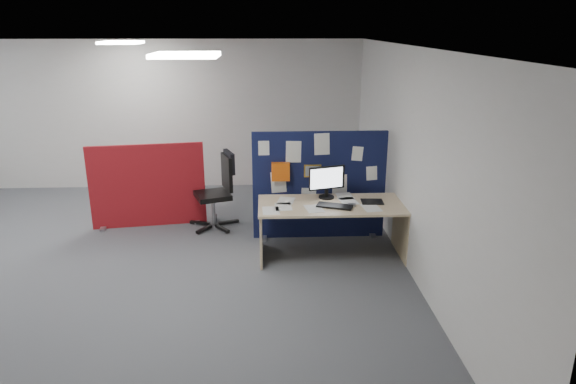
{
  "coord_description": "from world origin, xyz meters",
  "views": [
    {
      "loc": [
        2.72,
        -5.95,
        2.94
      ],
      "look_at": [
        2.99,
        -0.03,
        1.0
      ],
      "focal_mm": 32.0,
      "sensor_mm": 36.0,
      "label": 1
    }
  ],
  "objects_px": {
    "main_desk": "(331,215)",
    "monitor_main": "(327,180)",
    "navy_divider": "(318,185)",
    "office_chair": "(220,186)",
    "red_divider": "(148,187)"
  },
  "relations": [
    {
      "from": "office_chair",
      "to": "monitor_main",
      "type": "bearing_deg",
      "value": -50.06
    },
    {
      "from": "navy_divider",
      "to": "monitor_main",
      "type": "bearing_deg",
      "value": -79.59
    },
    {
      "from": "red_divider",
      "to": "main_desk",
      "type": "bearing_deg",
      "value": -31.88
    },
    {
      "from": "navy_divider",
      "to": "main_desk",
      "type": "xyz_separation_m",
      "value": [
        0.12,
        -0.62,
        -0.21
      ]
    },
    {
      "from": "red_divider",
      "to": "office_chair",
      "type": "height_order",
      "value": "red_divider"
    },
    {
      "from": "navy_divider",
      "to": "red_divider",
      "type": "bearing_deg",
      "value": 167.65
    },
    {
      "from": "main_desk",
      "to": "red_divider",
      "type": "bearing_deg",
      "value": 156.08
    },
    {
      "from": "main_desk",
      "to": "monitor_main",
      "type": "distance_m",
      "value": 0.46
    },
    {
      "from": "main_desk",
      "to": "office_chair",
      "type": "bearing_deg",
      "value": 144.67
    },
    {
      "from": "navy_divider",
      "to": "office_chair",
      "type": "xyz_separation_m",
      "value": [
        -1.42,
        0.48,
        -0.13
      ]
    },
    {
      "from": "navy_divider",
      "to": "office_chair",
      "type": "relative_size",
      "value": 1.66
    },
    {
      "from": "navy_divider",
      "to": "monitor_main",
      "type": "height_order",
      "value": "navy_divider"
    },
    {
      "from": "monitor_main",
      "to": "red_divider",
      "type": "relative_size",
      "value": 0.29
    },
    {
      "from": "red_divider",
      "to": "office_chair",
      "type": "bearing_deg",
      "value": -11.79
    },
    {
      "from": "monitor_main",
      "to": "office_chair",
      "type": "height_order",
      "value": "monitor_main"
    }
  ]
}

